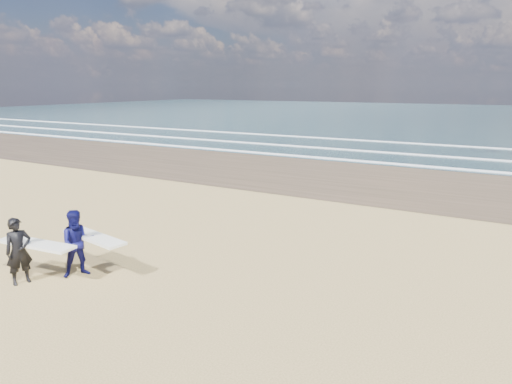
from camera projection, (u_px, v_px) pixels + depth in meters
The scene contains 2 objects.
surfer_near at pixel (21, 250), 11.32m from camera, with size 2.24×1.08×1.70m.
surfer_far at pixel (79, 243), 11.75m from camera, with size 2.26×1.33×1.77m.
Camera 1 is at (10.48, -5.98, 4.86)m, focal length 32.00 mm.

